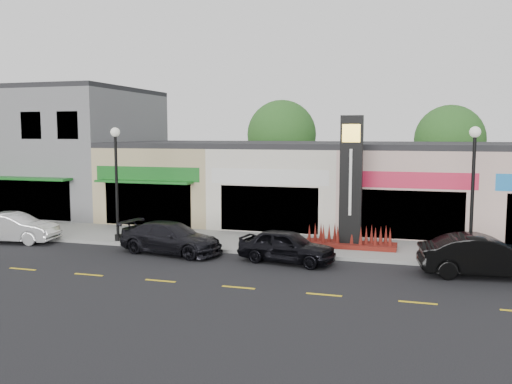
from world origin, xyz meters
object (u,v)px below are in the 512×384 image
Objects in this scene: lamp_west_near at (116,172)px; lamp_east_near at (473,181)px; pylon_sign at (351,201)px; car_black_conv at (484,256)px; car_dark_sedan at (171,238)px; car_black_sedan at (287,246)px; car_white_van at (13,228)px.

lamp_east_near is (16.00, 0.00, 0.00)m from lamp_west_near.
car_black_conv is at bearing -30.74° from pylon_sign.
car_black_sedan is (5.35, -0.20, -0.01)m from car_dark_sedan.
lamp_east_near is at bearing -94.77° from car_white_van.
car_black_sedan is at bearing -99.00° from car_white_van.
lamp_west_near is 16.64m from car_black_conv.
lamp_east_near is at bearing -18.75° from pylon_sign.
car_black_sedan is (-2.24, -3.13, -1.58)m from pylon_sign.
car_black_conv is at bearing -80.62° from car_black_sedan.
car_dark_sedan is 5.35m from car_black_sedan.
pylon_sign is at bearing 51.63° from car_black_conv.
lamp_west_near is 9.30m from car_black_sedan.
car_black_sedan is (8.76, -1.43, -2.78)m from lamp_west_near.
car_white_van is at bearing -176.76° from lamp_east_near.
pylon_sign is at bearing 161.25° from lamp_east_near.
lamp_east_near is 0.91× the size of pylon_sign.
lamp_east_near is 1.24× the size of car_white_van.
pylon_sign is 1.28× the size of car_black_conv.
car_dark_sedan is at bearing -158.90° from pylon_sign.
lamp_west_near is 11.19m from pylon_sign.
car_white_van is (-21.12, -1.20, -2.75)m from lamp_east_near.
pylon_sign reaches higher than lamp_west_near.
lamp_east_near is at bearing 0.00° from lamp_west_near.
car_black_conv is (5.36, -3.18, -1.50)m from pylon_sign.
car_black_sedan is (13.88, -0.24, -0.03)m from car_white_van.
lamp_west_near reaches higher than car_black_sedan.
lamp_west_near is 1.24× the size of car_white_van.
lamp_east_near reaches higher than car_dark_sedan.
pylon_sign is (-5.00, 1.70, -1.20)m from lamp_east_near.
car_black_conv is at bearing -81.86° from car_dark_sedan.
car_black_sedan is (-7.24, -1.43, -2.78)m from lamp_east_near.
pylon_sign reaches higher than lamp_east_near.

